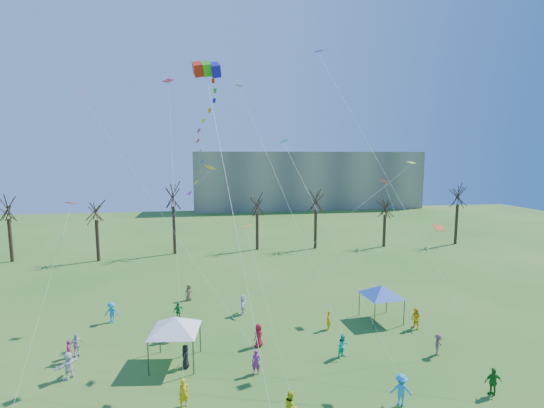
{
  "coord_description": "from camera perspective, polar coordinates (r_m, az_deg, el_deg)",
  "views": [
    {
      "loc": [
        -3.06,
        -18.05,
        13.97
      ],
      "look_at": [
        0.49,
        5.0,
        11.0
      ],
      "focal_mm": 25.0,
      "sensor_mm": 36.0,
      "label": 1
    }
  ],
  "objects": [
    {
      "name": "canopy_tent_white",
      "position": [
        27.38,
        -14.42,
        -17.07
      ],
      "size": [
        4.37,
        4.37,
        3.3
      ],
      "color": "#3F3F44",
      "rests_on": "ground"
    },
    {
      "name": "big_box_kite",
      "position": [
        25.88,
        -9.67,
        9.68
      ],
      "size": [
        2.51,
        6.87,
        21.16
      ],
      "color": "red",
      "rests_on": "ground"
    },
    {
      "name": "canopy_tent_blue",
      "position": [
        34.2,
        16.18,
        -12.41
      ],
      "size": [
        4.12,
        4.12,
        3.1
      ],
      "color": "#3F3F44",
      "rests_on": "ground"
    },
    {
      "name": "distant_building",
      "position": [
        103.34,
        5.32,
        3.64
      ],
      "size": [
        60.0,
        14.0,
        15.0
      ],
      "primitive_type": "cube",
      "color": "gray",
      "rests_on": "ground"
    },
    {
      "name": "bare_tree_row",
      "position": [
        54.85,
        -3.11,
        -0.34
      ],
      "size": [
        69.97,
        7.78,
        10.66
      ],
      "color": "black",
      "rests_on": "ground"
    },
    {
      "name": "festival_crowd",
      "position": [
        28.63,
        -5.53,
        -20.05
      ],
      "size": [
        26.83,
        18.92,
        1.83
      ],
      "color": "#B22816",
      "rests_on": "ground"
    },
    {
      "name": "small_kites_aloft",
      "position": [
        29.21,
        -1.06,
        6.85
      ],
      "size": [
        30.33,
        16.41,
        33.64
      ],
      "color": "red",
      "rests_on": "ground"
    }
  ]
}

